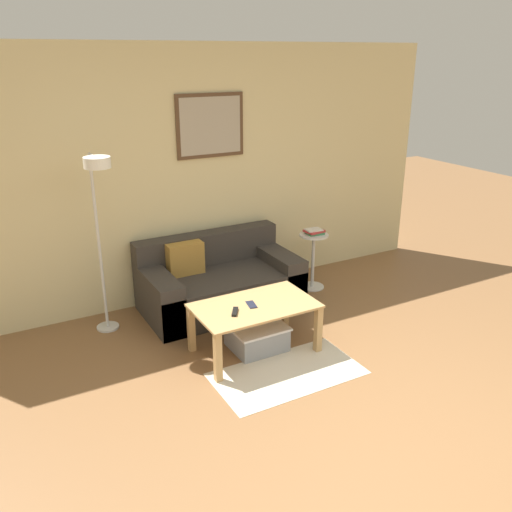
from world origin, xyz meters
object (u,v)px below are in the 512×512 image
object	(u,v)px
side_table	(313,256)
cell_phone	(251,305)
storage_bin	(257,336)
couch	(218,283)
book_stack	(314,231)
floor_lamp	(99,204)
remote_control	(235,312)
coffee_table	(255,313)

from	to	relation	value
side_table	cell_phone	xyz separation A→B (m)	(-1.24, -0.88, 0.08)
storage_bin	couch	bearing A→B (deg)	85.87
storage_bin	cell_phone	size ratio (longest dim) A/B	3.39
book_stack	floor_lamp	bearing A→B (deg)	-179.25
floor_lamp	cell_phone	world-z (taller)	floor_lamp
remote_control	coffee_table	bearing A→B (deg)	46.80
coffee_table	side_table	xyz separation A→B (m)	(1.22, 0.88, -0.00)
floor_lamp	book_stack	distance (m)	2.32
coffee_table	cell_phone	xyz separation A→B (m)	(-0.03, 0.01, 0.08)
floor_lamp	side_table	size ratio (longest dim) A/B	2.69
coffee_table	remote_control	bearing A→B (deg)	-166.02
remote_control	floor_lamp	bearing A→B (deg)	164.00
book_stack	remote_control	distance (m)	1.73
side_table	book_stack	xyz separation A→B (m)	(0.01, 0.01, 0.28)
couch	side_table	size ratio (longest dim) A/B	2.50
book_stack	cell_phone	world-z (taller)	book_stack
floor_lamp	cell_phone	xyz separation A→B (m)	(0.99, -0.86, -0.81)
storage_bin	floor_lamp	bearing A→B (deg)	141.92
floor_lamp	book_stack	world-z (taller)	floor_lamp
side_table	book_stack	size ratio (longest dim) A/B	3.01
book_stack	cell_phone	bearing A→B (deg)	-144.69
side_table	book_stack	world-z (taller)	book_stack
coffee_table	side_table	size ratio (longest dim) A/B	1.67
coffee_table	cell_phone	world-z (taller)	cell_phone
couch	storage_bin	size ratio (longest dim) A/B	3.26
coffee_table	remote_control	world-z (taller)	remote_control
floor_lamp	cell_phone	distance (m)	1.54
couch	cell_phone	bearing A→B (deg)	-98.01
side_table	cell_phone	bearing A→B (deg)	-144.81
coffee_table	side_table	world-z (taller)	side_table
side_table	cell_phone	world-z (taller)	side_table
cell_phone	side_table	bearing A→B (deg)	46.61
couch	cell_phone	xyz separation A→B (m)	(-0.13, -0.95, 0.19)
storage_bin	cell_phone	world-z (taller)	cell_phone
storage_bin	cell_phone	distance (m)	0.34
coffee_table	storage_bin	size ratio (longest dim) A/B	2.17
floor_lamp	remote_control	size ratio (longest dim) A/B	11.11
storage_bin	remote_control	xyz separation A→B (m)	(-0.26, -0.09, 0.34)
book_stack	cell_phone	distance (m)	1.54
book_stack	coffee_table	bearing A→B (deg)	-143.83
couch	storage_bin	xyz separation A→B (m)	(-0.07, -0.92, -0.14)
storage_bin	side_table	distance (m)	1.47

